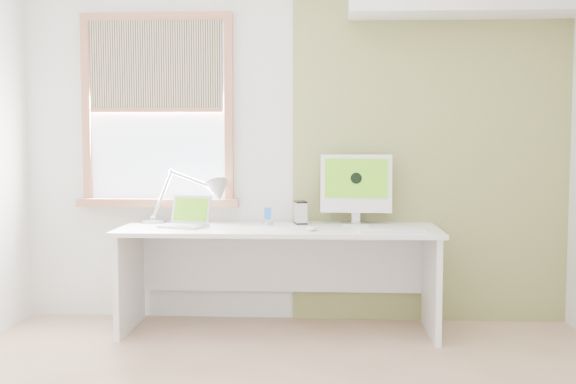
# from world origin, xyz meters

# --- Properties ---
(room) EXTENTS (4.04, 3.54, 2.64)m
(room) POSITION_xyz_m (0.00, 0.00, 1.30)
(room) COLOR tan
(room) RESTS_ON ground
(accent_wall) EXTENTS (2.00, 0.02, 2.60)m
(accent_wall) POSITION_xyz_m (1.00, 1.74, 1.30)
(accent_wall) COLOR olive
(accent_wall) RESTS_ON room
(window) EXTENTS (1.20, 0.14, 1.42)m
(window) POSITION_xyz_m (-1.00, 1.71, 1.54)
(window) COLOR #AE6948
(window) RESTS_ON room
(desk) EXTENTS (2.20, 0.70, 0.73)m
(desk) POSITION_xyz_m (-0.08, 1.44, 0.53)
(desk) COLOR white
(desk) RESTS_ON room
(desk_lamp) EXTENTS (0.70, 0.28, 0.39)m
(desk_lamp) POSITION_xyz_m (-0.62, 1.59, 0.94)
(desk_lamp) COLOR #B2B5B7
(desk_lamp) RESTS_ON desk
(laptop) EXTENTS (0.36, 0.33, 0.21)m
(laptop) POSITION_xyz_m (-0.73, 1.40, 0.78)
(laptop) COLOR #B2B5B7
(laptop) RESTS_ON desk
(phone_dock) EXTENTS (0.08, 0.08, 0.14)m
(phone_dock) POSITION_xyz_m (-0.17, 1.53, 0.77)
(phone_dock) COLOR #B2B5B7
(phone_dock) RESTS_ON desk
(external_drive) EXTENTS (0.11, 0.14, 0.16)m
(external_drive) POSITION_xyz_m (0.06, 1.59, 0.81)
(external_drive) COLOR #B2B5B7
(external_drive) RESTS_ON desk
(imac) EXTENTS (0.51, 0.17, 0.50)m
(imac) POSITION_xyz_m (0.46, 1.60, 1.01)
(imac) COLOR #B2B5B7
(imac) RESTS_ON desk
(keyboard) EXTENTS (0.47, 0.15, 0.02)m
(keyboard) POSITION_xyz_m (0.68, 1.16, 0.74)
(keyboard) COLOR white
(keyboard) RESTS_ON desk
(mouse) EXTENTS (0.07, 0.11, 0.03)m
(mouse) POSITION_xyz_m (0.15, 1.22, 0.75)
(mouse) COLOR white
(mouse) RESTS_ON desk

